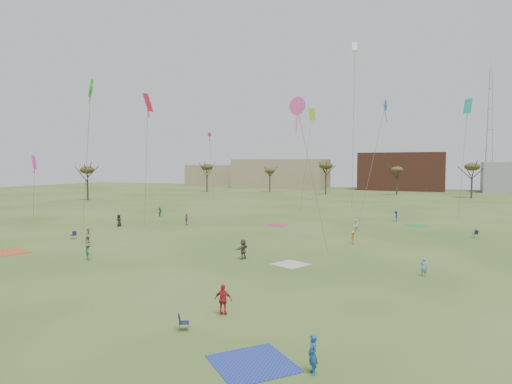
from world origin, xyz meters
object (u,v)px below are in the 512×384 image
at_px(flyer_near_center, 88,252).
at_px(camp_chair_left, 74,237).
at_px(flyer_near_right, 313,354).
at_px(camp_chair_right, 475,235).
at_px(radio_tower, 489,129).
at_px(camp_chair_center, 184,326).
at_px(spectator_fore_a, 223,300).

bearing_deg(flyer_near_center, camp_chair_left, -7.39).
bearing_deg(flyer_near_right, flyer_near_center, -154.14).
height_order(camp_chair_right, radio_tower, radio_tower).
bearing_deg(camp_chair_center, camp_chair_left, 24.07).
relative_size(spectator_fore_a, camp_chair_center, 2.00).
bearing_deg(camp_chair_left, camp_chair_center, -51.87).
distance_m(flyer_near_right, radio_tower, 140.78).
relative_size(flyer_near_center, camp_chair_center, 1.66).
distance_m(flyer_near_center, camp_chair_center, 19.89).
relative_size(flyer_near_center, radio_tower, 0.04).
xyz_separation_m(flyer_near_center, camp_chair_left, (-9.59, 7.69, -0.46)).
bearing_deg(flyer_near_right, camp_chair_left, -157.55).
bearing_deg(camp_chair_left, flyer_near_center, -55.58).
xyz_separation_m(spectator_fore_a, camp_chair_left, (-27.08, 15.58, -0.61)).
xyz_separation_m(flyer_near_center, spectator_fore_a, (17.49, -7.89, 0.15)).
relative_size(spectator_fore_a, camp_chair_right, 2.00).
bearing_deg(camp_chair_left, flyer_near_right, -48.02).
bearing_deg(flyer_near_right, camp_chair_right, 132.20).
height_order(flyer_near_center, camp_chair_right, flyer_near_center).
height_order(flyer_near_right, radio_tower, radio_tower).
distance_m(camp_chair_left, camp_chair_center, 32.14).
xyz_separation_m(flyer_near_center, flyer_near_right, (24.01, -12.64, 0.09)).
bearing_deg(camp_chair_right, spectator_fore_a, -68.32).
height_order(spectator_fore_a, camp_chair_right, spectator_fore_a).
xyz_separation_m(spectator_fore_a, camp_chair_center, (-0.77, -2.86, -0.61)).
relative_size(flyer_near_center, spectator_fore_a, 0.83).
distance_m(flyer_near_right, camp_chair_left, 39.28).
distance_m(spectator_fore_a, camp_chair_center, 3.03).
xyz_separation_m(camp_chair_center, radio_tower, (23.77, 136.71, 18.95)).
xyz_separation_m(flyer_near_center, camp_chair_center, (16.72, -10.75, -0.46)).
relative_size(camp_chair_center, radio_tower, 0.02).
relative_size(camp_chair_right, radio_tower, 0.02).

